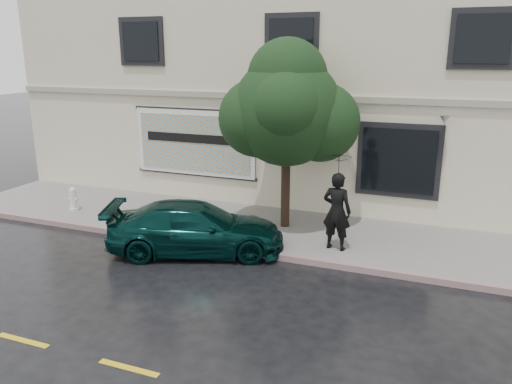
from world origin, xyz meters
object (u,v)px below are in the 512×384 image
(pedestrian, at_px, (337,211))
(fire_hydrant, at_px, (73,199))
(car, at_px, (196,228))
(street_tree, at_px, (287,112))

(pedestrian, xyz_separation_m, fire_hydrant, (-8.24, 0.19, -0.62))
(car, height_order, fire_hydrant, car)
(street_tree, distance_m, fire_hydrant, 7.21)
(car, xyz_separation_m, pedestrian, (3.31, 1.11, 0.49))
(car, distance_m, street_tree, 3.89)
(pedestrian, relative_size, street_tree, 0.42)
(car, bearing_deg, pedestrian, -92.01)
(street_tree, bearing_deg, fire_hydrant, -171.61)
(car, xyz_separation_m, street_tree, (1.62, 2.27, 2.72))
(car, bearing_deg, fire_hydrant, 54.60)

